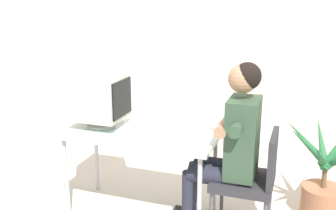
{
  "coord_description": "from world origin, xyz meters",
  "views": [
    {
      "loc": [
        1.23,
        -2.8,
        1.8
      ],
      "look_at": [
        0.24,
        0.0,
        0.98
      ],
      "focal_mm": 42.13,
      "sensor_mm": 36.0,
      "label": 1
    }
  ],
  "objects": [
    {
      "name": "desk",
      "position": [
        0.0,
        0.0,
        0.67
      ],
      "size": [
        1.26,
        0.62,
        0.73
      ],
      "color": "#B7B7BC",
      "rests_on": "ground_plane"
    },
    {
      "name": "person_seated",
      "position": [
        0.74,
        -0.03,
        0.75
      ],
      "size": [
        0.67,
        0.54,
        1.36
      ],
      "color": "#334C38",
      "rests_on": "ground_plane"
    },
    {
      "name": "keyboard",
      "position": [
        -0.06,
        -0.03,
        0.75
      ],
      "size": [
        0.18,
        0.41,
        0.03
      ],
      "color": "silver",
      "rests_on": "desk"
    },
    {
      "name": "wall_back",
      "position": [
        0.3,
        1.4,
        1.5
      ],
      "size": [
        8.0,
        0.1,
        3.0
      ],
      "primitive_type": "cube",
      "color": "beige",
      "rests_on": "ground_plane"
    },
    {
      "name": "crt_monitor",
      "position": [
        -0.38,
        0.03,
        0.99
      ],
      "size": [
        0.41,
        0.39,
        0.45
      ],
      "color": "silver",
      "rests_on": "desk"
    },
    {
      "name": "potted_plant",
      "position": [
        1.45,
        0.4,
        0.34
      ],
      "size": [
        0.71,
        0.76,
        0.87
      ],
      "color": "#9E6647",
      "rests_on": "ground_plane"
    },
    {
      "name": "office_chair",
      "position": [
        0.92,
        -0.03,
        0.49
      ],
      "size": [
        0.45,
        0.45,
        0.85
      ],
      "color": "#4C4C51",
      "rests_on": "ground_plane"
    }
  ]
}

